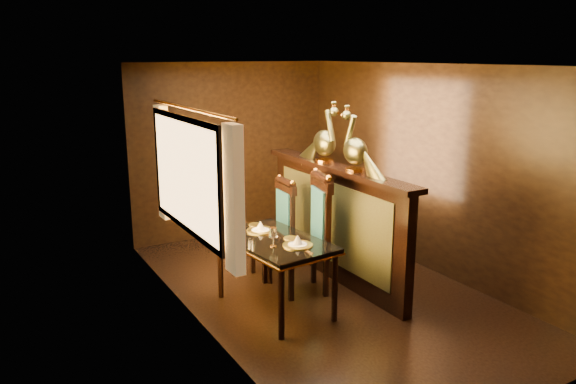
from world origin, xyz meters
The scene contains 8 objects.
ground centered at (0.00, 0.00, 0.00)m, with size 5.00×5.00×0.00m, color black.
room_shell centered at (-0.09, 0.02, 1.58)m, with size 3.04×5.04×2.52m.
partition centered at (0.32, 0.30, 0.71)m, with size 0.26×2.70×1.36m.
dining_table centered at (-0.70, -0.09, 0.69)m, with size 0.91×1.37×0.97m.
chair_left centered at (-0.09, 0.11, 0.71)m, with size 0.59×0.61×1.37m.
chair_right centered at (-0.19, 0.71, 0.62)m, with size 0.45×0.48×1.20m.
peacock_left centered at (0.33, -0.05, 1.71)m, with size 0.22×0.59×0.71m, color #194B39, non-canonical shape.
peacock_right centered at (0.33, 0.56, 1.72)m, with size 0.23×0.61×0.73m, color #194B39, non-canonical shape.
Camera 1 is at (-3.29, -4.89, 2.61)m, focal length 35.00 mm.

